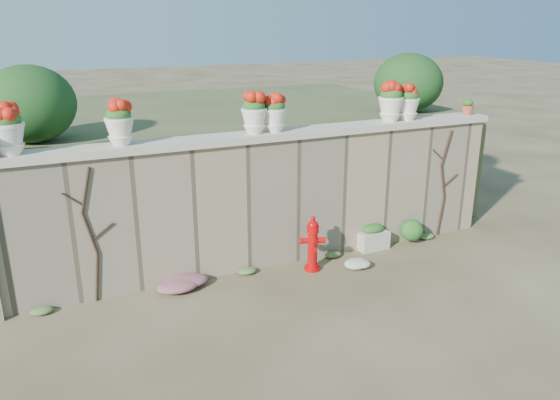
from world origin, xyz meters
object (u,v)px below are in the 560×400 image
fire_hydrant (313,243)px  urn_pot_0 (7,130)px  planter_box (372,237)px  terracotta_pot (467,108)px

fire_hydrant → urn_pot_0: bearing=-168.2°
fire_hydrant → urn_pot_0: (-3.95, 0.57, 1.97)m
urn_pot_0 → fire_hydrant: bearing=-8.2°
fire_hydrant → planter_box: fire_hydrant is taller
urn_pot_0 → terracotta_pot: urn_pot_0 is taller
fire_hydrant → planter_box: size_ratio=1.64×
urn_pot_0 → terracotta_pot: bearing=-0.0°
planter_box → urn_pot_0: size_ratio=0.84×
planter_box → terracotta_pot: 2.86m
fire_hydrant → terracotta_pot: (3.33, 0.57, 1.78)m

